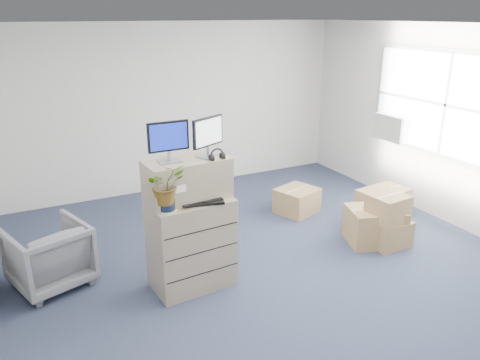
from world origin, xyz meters
name	(u,v)px	position (x,y,z in m)	size (l,w,h in m)	color
ground	(283,278)	(0.00, 0.00, 0.00)	(7.00, 7.00, 0.00)	#262C44
wall_back	(176,108)	(0.00, 3.51, 1.40)	(6.00, 0.02, 2.80)	silver
wall_right	(478,133)	(3.01, 0.00, 1.40)	(0.02, 7.00, 2.80)	silver
window	(447,105)	(2.96, 0.50, 1.70)	(0.07, 2.72, 1.52)	gray
ac_unit	(392,127)	(2.87, 1.40, 1.20)	(0.24, 0.60, 0.40)	white
filing_cabinet_lower	(192,243)	(-0.97, 0.37, 0.52)	(0.88, 0.54, 1.03)	tan
filing_cabinet_upper	(187,179)	(-0.98, 0.42, 1.25)	(0.88, 0.44, 0.44)	tan
monitor_left	(168,140)	(-1.16, 0.41, 1.71)	(0.43, 0.17, 0.43)	#99999E
monitor_right	(208,135)	(-0.73, 0.40, 1.71)	(0.41, 0.24, 0.43)	#99999E
headphones	(217,155)	(-0.69, 0.28, 1.52)	(0.16, 0.16, 0.02)	black
keyboard	(199,202)	(-0.92, 0.25, 1.05)	(0.51, 0.21, 0.03)	black
mouse	(227,196)	(-0.59, 0.26, 1.05)	(0.09, 0.06, 0.03)	silver
water_bottle	(197,187)	(-0.88, 0.39, 1.16)	(0.07, 0.07, 0.25)	#999DA1
phone_dock	(180,197)	(-1.07, 0.42, 1.07)	(0.06, 0.05, 0.12)	silver
external_drive	(211,189)	(-0.67, 0.51, 1.06)	(0.20, 0.15, 0.06)	black
tissue_box	(213,183)	(-0.66, 0.48, 1.14)	(0.24, 0.12, 0.09)	#4396E5
potted_plant	(166,189)	(-1.29, 0.20, 1.27)	(0.39, 0.43, 0.41)	#9BAD8C
office_chair	(49,252)	(-2.40, 1.10, 0.40)	(0.78, 0.73, 0.80)	slate
cardboard_boxes	(364,214)	(1.68, 0.58, 0.26)	(1.64, 2.03, 0.72)	#9B724B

